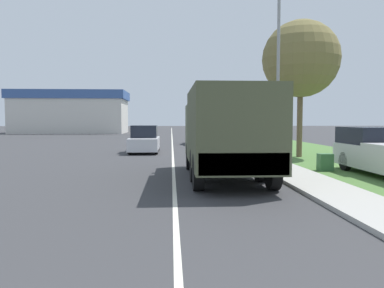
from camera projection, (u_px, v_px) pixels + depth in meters
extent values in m
plane|color=#38383A|center=(172.00, 140.00, 39.70)|extent=(180.00, 180.00, 0.00)
cube|color=silver|center=(172.00, 140.00, 39.70)|extent=(0.12, 120.00, 0.00)
cube|color=#ADAAA3|center=(214.00, 139.00, 39.94)|extent=(1.80, 120.00, 0.12)
cube|color=#4C7538|center=(255.00, 139.00, 40.19)|extent=(7.00, 120.00, 0.02)
cube|color=#545B3D|center=(216.00, 130.00, 15.95)|extent=(2.55, 2.02, 2.13)
cube|color=#4C5138|center=(229.00, 127.00, 12.35)|extent=(2.55, 5.19, 2.53)
cube|color=#545B3D|center=(244.00, 164.00, 9.87)|extent=(2.43, 0.10, 0.60)
cube|color=red|center=(208.00, 157.00, 9.78)|extent=(0.12, 0.06, 0.12)
cube|color=red|center=(280.00, 156.00, 9.89)|extent=(0.12, 0.06, 0.12)
cylinder|color=black|center=(190.00, 156.00, 15.86)|extent=(0.30, 1.11, 1.11)
cylinder|color=black|center=(242.00, 156.00, 15.98)|extent=(0.30, 1.11, 1.11)
cylinder|color=black|center=(198.00, 172.00, 11.07)|extent=(0.30, 1.11, 1.11)
cylinder|color=black|center=(273.00, 171.00, 11.20)|extent=(0.30, 1.11, 1.11)
cylinder|color=black|center=(195.00, 166.00, 12.62)|extent=(0.30, 1.11, 1.11)
cylinder|color=black|center=(261.00, 165.00, 12.75)|extent=(0.30, 1.11, 1.11)
cube|color=silver|center=(144.00, 144.00, 24.13)|extent=(1.82, 4.25, 0.78)
cube|color=black|center=(144.00, 131.00, 24.16)|extent=(1.60, 1.91, 0.79)
cylinder|color=black|center=(134.00, 146.00, 25.45)|extent=(0.20, 0.64, 0.64)
cylinder|color=black|center=(158.00, 146.00, 25.54)|extent=(0.20, 0.64, 0.64)
cylinder|color=black|center=(130.00, 149.00, 22.74)|extent=(0.20, 0.64, 0.64)
cylinder|color=black|center=(156.00, 149.00, 22.83)|extent=(0.20, 0.64, 0.64)
cube|color=#B7BABF|center=(197.00, 138.00, 32.34)|extent=(1.78, 4.41, 0.68)
cube|color=black|center=(197.00, 130.00, 32.39)|extent=(1.57, 1.98, 0.70)
cylinder|color=black|center=(188.00, 140.00, 33.72)|extent=(0.20, 0.64, 0.64)
cylinder|color=black|center=(205.00, 140.00, 33.81)|extent=(0.20, 0.64, 0.64)
cylinder|color=black|center=(189.00, 141.00, 30.91)|extent=(0.20, 0.64, 0.64)
cylinder|color=black|center=(208.00, 141.00, 30.99)|extent=(0.20, 0.64, 0.64)
cube|color=black|center=(370.00, 135.00, 15.19)|extent=(1.87, 2.36, 0.68)
cylinder|color=black|center=(345.00, 161.00, 15.43)|extent=(0.24, 0.76, 0.76)
cylinder|color=gray|center=(278.00, 71.00, 16.89)|extent=(0.14, 0.14, 8.38)
cylinder|color=brown|center=(300.00, 119.00, 20.94)|extent=(0.31, 0.31, 4.29)
sphere|color=olive|center=(301.00, 59.00, 20.73)|extent=(4.25, 4.25, 4.25)
cube|color=#3D7042|center=(325.00, 162.00, 15.29)|extent=(0.55, 0.45, 0.70)
cube|color=beige|center=(71.00, 116.00, 59.34)|extent=(16.87, 8.54, 5.28)
cube|color=#385693|center=(71.00, 96.00, 59.12)|extent=(17.54, 8.89, 1.32)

